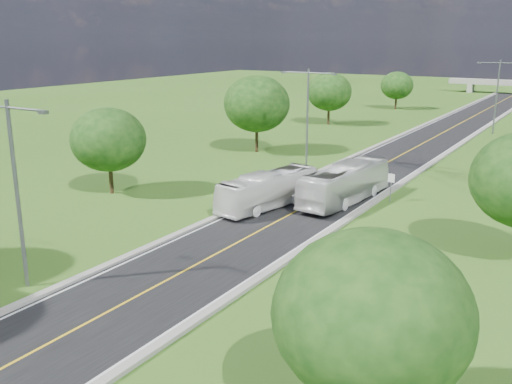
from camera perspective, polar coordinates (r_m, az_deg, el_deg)
ground at (r=69.57m, az=15.12°, el=3.99°), size 260.00×260.00×0.00m
road at (r=75.25m, az=16.48°, el=4.74°), size 8.00×150.00×0.06m
curb_left at (r=76.44m, az=13.41°, el=5.17°), size 0.50×150.00×0.22m
curb_right at (r=74.25m, az=19.64°, el=4.40°), size 0.50×150.00×0.22m
speed_limit_sign at (r=47.18m, az=13.35°, el=0.90°), size 0.55×0.09×2.40m
streetlight_near_left at (r=31.68m, az=-22.92°, el=1.21°), size 5.90×0.25×10.00m
streetlight_mid_left at (r=57.00m, az=5.17°, el=8.12°), size 5.90×0.25×10.00m
streetlight_far_right at (r=84.90m, az=22.98°, el=9.34°), size 5.90×0.25×10.00m
tree_lb at (r=49.49m, az=-14.55°, el=5.09°), size 6.30×6.30×7.33m
tree_lc at (r=65.76m, az=0.07°, el=8.81°), size 7.56×7.56×8.79m
tree_ld at (r=87.84m, az=7.34°, el=9.91°), size 6.72×6.72×7.82m
tree_le at (r=109.29m, az=13.91°, el=10.30°), size 5.88×5.88×6.84m
tree_ra at (r=18.45m, az=11.49°, el=-11.93°), size 6.30×6.30×7.33m
bus_outbound at (r=46.30m, az=8.90°, el=0.85°), size 3.56×11.21×3.07m
bus_inbound at (r=44.47m, az=1.28°, el=0.25°), size 4.00×10.26×2.79m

